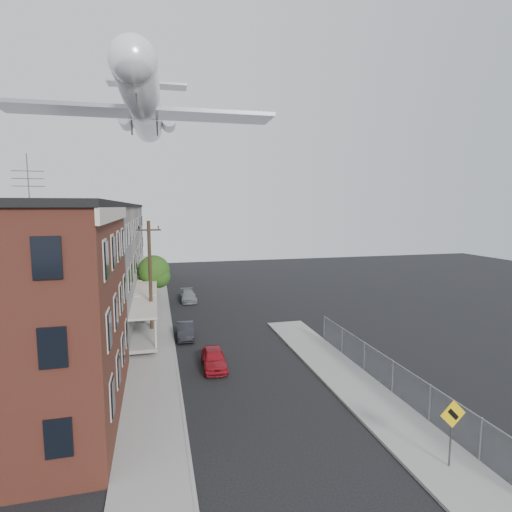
{
  "coord_description": "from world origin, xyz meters",
  "views": [
    {
      "loc": [
        -5.08,
        -13.0,
        10.02
      ],
      "look_at": [
        0.61,
        9.63,
        7.14
      ],
      "focal_mm": 28.0,
      "sensor_mm": 36.0,
      "label": 1
    }
  ],
  "objects": [
    {
      "name": "ground",
      "position": [
        0.0,
        0.0,
        0.0
      ],
      "size": [
        120.0,
        120.0,
        0.0
      ],
      "primitive_type": "plane",
      "color": "black",
      "rests_on": "ground"
    },
    {
      "name": "sidewalk_left",
      "position": [
        -5.5,
        24.0,
        0.06
      ],
      "size": [
        3.0,
        62.0,
        0.12
      ],
      "primitive_type": "cube",
      "color": "gray",
      "rests_on": "ground"
    },
    {
      "name": "sidewalk_right",
      "position": [
        5.5,
        6.0,
        0.06
      ],
      "size": [
        3.0,
        26.0,
        0.12
      ],
      "primitive_type": "cube",
      "color": "gray",
      "rests_on": "ground"
    },
    {
      "name": "curb_left",
      "position": [
        -4.05,
        24.0,
        0.07
      ],
      "size": [
        0.15,
        62.0,
        0.14
      ],
      "primitive_type": "cube",
      "color": "gray",
      "rests_on": "ground"
    },
    {
      "name": "curb_right",
      "position": [
        4.05,
        6.0,
        0.07
      ],
      "size": [
        0.15,
        26.0,
        0.14
      ],
      "primitive_type": "cube",
      "color": "gray",
      "rests_on": "ground"
    },
    {
      "name": "corner_building",
      "position": [
        -12.0,
        7.0,
        5.16
      ],
      "size": [
        10.31,
        12.3,
        12.15
      ],
      "color": "#351211",
      "rests_on": "ground"
    },
    {
      "name": "row_house_a",
      "position": [
        -11.96,
        16.5,
        5.13
      ],
      "size": [
        11.98,
        7.0,
        10.3
      ],
      "color": "slate",
      "rests_on": "ground"
    },
    {
      "name": "row_house_b",
      "position": [
        -11.96,
        23.5,
        5.13
      ],
      "size": [
        11.98,
        7.0,
        10.3
      ],
      "color": "#6B6055",
      "rests_on": "ground"
    },
    {
      "name": "row_house_c",
      "position": [
        -11.96,
        30.5,
        5.13
      ],
      "size": [
        11.98,
        7.0,
        10.3
      ],
      "color": "slate",
      "rests_on": "ground"
    },
    {
      "name": "row_house_d",
      "position": [
        -11.96,
        37.5,
        5.13
      ],
      "size": [
        11.98,
        7.0,
        10.3
      ],
      "color": "#6B6055",
      "rests_on": "ground"
    },
    {
      "name": "row_house_e",
      "position": [
        -11.96,
        44.5,
        5.13
      ],
      "size": [
        11.98,
        7.0,
        10.3
      ],
      "color": "slate",
      "rests_on": "ground"
    },
    {
      "name": "chainlink_fence",
      "position": [
        7.0,
        5.0,
        1.0
      ],
      "size": [
        0.06,
        18.06,
        1.9
      ],
      "color": "gray",
      "rests_on": "ground"
    },
    {
      "name": "warning_sign",
      "position": [
        5.6,
        -1.03,
        1.88
      ],
      "size": [
        1.1,
        0.11,
        2.8
      ],
      "color": "#515156",
      "rests_on": "ground"
    },
    {
      "name": "utility_pole",
      "position": [
        -5.6,
        18.0,
        4.67
      ],
      "size": [
        1.8,
        0.26,
        9.0
      ],
      "color": "black",
      "rests_on": "ground"
    },
    {
      "name": "street_tree",
      "position": [
        -5.27,
        27.92,
        3.45
      ],
      "size": [
        3.22,
        3.2,
        5.2
      ],
      "color": "black",
      "rests_on": "ground"
    },
    {
      "name": "car_near",
      "position": [
        -1.8,
        10.85,
        0.62
      ],
      "size": [
        1.6,
        3.68,
        1.24
      ],
      "primitive_type": "imported",
      "rotation": [
        0.0,
        0.0,
        -0.04
      ],
      "color": "maroon",
      "rests_on": "ground"
    },
    {
      "name": "car_mid",
      "position": [
        -3.11,
        17.08,
        0.58
      ],
      "size": [
        1.35,
        3.56,
        1.16
      ],
      "primitive_type": "imported",
      "rotation": [
        0.0,
        0.0,
        -0.04
      ],
      "color": "black",
      "rests_on": "ground"
    },
    {
      "name": "car_far",
      "position": [
        -1.94,
        29.25,
        0.57
      ],
      "size": [
        1.67,
        3.98,
        1.15
      ],
      "primitive_type": "imported",
      "rotation": [
        0.0,
        0.0,
        0.02
      ],
      "color": "gray",
      "rests_on": "ground"
    },
    {
      "name": "airplane",
      "position": [
        -5.8,
        25.3,
        18.94
      ],
      "size": [
        22.39,
        25.56,
        7.43
      ],
      "color": "white",
      "rests_on": "ground"
    }
  ]
}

